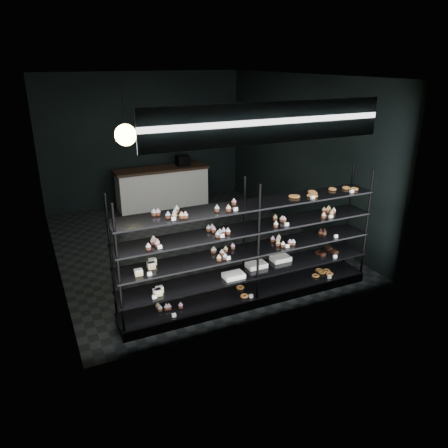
% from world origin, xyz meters
% --- Properties ---
extents(room, '(5.01, 6.01, 3.20)m').
position_xyz_m(room, '(0.00, 0.00, 1.60)').
color(room, black).
rests_on(room, ground).
extents(display_shelf, '(4.00, 0.50, 1.91)m').
position_xyz_m(display_shelf, '(0.01, -2.45, 0.63)').
color(display_shelf, black).
rests_on(display_shelf, room).
extents(signage, '(3.30, 0.05, 0.50)m').
position_xyz_m(signage, '(0.00, -2.93, 2.75)').
color(signage, '#0D1543').
rests_on(signage, room).
extents(pendant_lamp, '(0.31, 0.31, 0.89)m').
position_xyz_m(pendant_lamp, '(-1.39, -1.26, 2.45)').
color(pendant_lamp, black).
rests_on(pendant_lamp, room).
extents(service_counter, '(2.29, 0.65, 1.23)m').
position_xyz_m(service_counter, '(0.25, 2.50, 0.50)').
color(service_counter, silver).
rests_on(service_counter, room).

